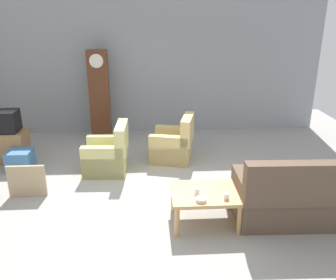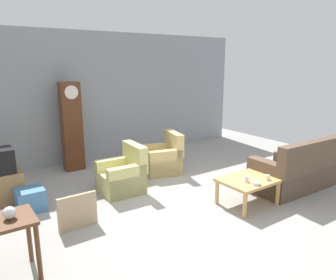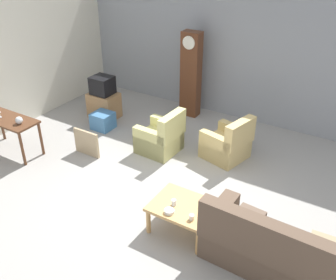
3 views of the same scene
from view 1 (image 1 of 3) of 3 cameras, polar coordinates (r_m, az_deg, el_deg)
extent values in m
plane|color=#999691|center=(5.75, -3.29, -9.87)|extent=(10.40, 10.40, 0.00)
cube|color=gray|center=(8.66, -3.67, 11.76)|extent=(8.40, 0.16, 3.20)
cube|color=brown|center=(5.63, 21.43, -9.52)|extent=(2.12, 0.90, 0.44)
cube|color=brown|center=(5.11, 23.68, -6.40)|extent=(2.10, 0.26, 0.60)
cube|color=brown|center=(5.28, 12.15, -9.03)|extent=(0.26, 0.85, 0.68)
cube|color=brown|center=(5.32, 16.99, -5.87)|extent=(0.37, 0.15, 0.36)
cube|color=#CCC67A|center=(6.78, -9.93, -3.33)|extent=(0.79, 0.79, 0.40)
cube|color=#CCC67A|center=(6.57, -7.41, 0.34)|extent=(0.21, 0.77, 0.52)
cube|color=#CCC67A|center=(7.01, -9.62, -1.60)|extent=(0.77, 0.19, 0.60)
cube|color=#CCC67A|center=(6.47, -10.37, -3.59)|extent=(0.77, 0.19, 0.60)
cube|color=#D2B671|center=(7.20, 0.52, -1.59)|extent=(0.92, 0.92, 0.40)
cube|color=#D2B671|center=(6.99, 3.12, 1.74)|extent=(0.36, 0.78, 0.52)
cube|color=#D2B671|center=(7.43, 0.92, -0.02)|extent=(0.78, 0.34, 0.60)
cube|color=#D2B671|center=(6.88, 0.10, -1.74)|extent=(0.78, 0.34, 0.60)
cube|color=tan|center=(5.08, 5.97, -8.48)|extent=(0.96, 0.76, 0.05)
cylinder|color=tan|center=(4.88, 1.43, -12.95)|extent=(0.07, 0.07, 0.43)
cylinder|color=tan|center=(5.01, 11.38, -12.39)|extent=(0.07, 0.07, 0.43)
cylinder|color=tan|center=(5.43, 0.85, -9.20)|extent=(0.07, 0.07, 0.43)
cylinder|color=tan|center=(5.55, 9.72, -8.81)|extent=(0.07, 0.07, 0.43)
cube|color=#562D19|center=(8.31, -10.89, 6.98)|extent=(0.44, 0.28, 2.04)
cylinder|color=silver|center=(8.01, -11.41, 12.29)|extent=(0.30, 0.02, 0.30)
cube|color=#997047|center=(7.80, -24.04, -0.84)|extent=(0.68, 0.52, 0.61)
cube|color=black|center=(7.64, -24.59, 2.76)|extent=(0.48, 0.44, 0.42)
cube|color=tan|center=(6.22, -21.63, -6.13)|extent=(0.60, 0.05, 0.54)
cube|color=teal|center=(7.30, -22.57, -2.99)|extent=(0.45, 0.43, 0.38)
cylinder|color=white|center=(4.91, 9.32, -8.85)|extent=(0.07, 0.07, 0.08)
cylinder|color=silver|center=(4.96, 4.67, -8.18)|extent=(0.07, 0.07, 0.10)
cylinder|color=white|center=(4.82, 5.32, -9.44)|extent=(0.15, 0.15, 0.05)
camera|label=2|loc=(3.52, -77.37, -2.69)|focal=34.20mm
camera|label=3|loc=(3.24, 87.87, 26.22)|focal=41.11mm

